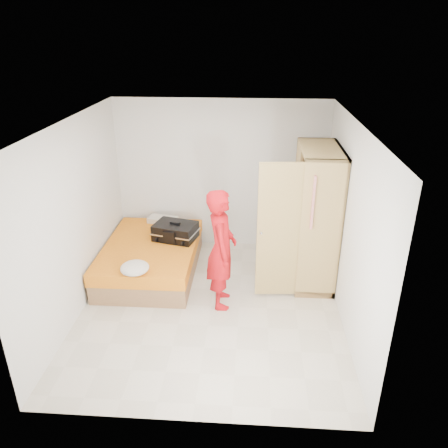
# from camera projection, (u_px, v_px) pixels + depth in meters

# --- Properties ---
(room) EXTENTS (4.00, 4.02, 2.60)m
(room) POSITION_uv_depth(u_px,v_px,m) (210.00, 223.00, 5.70)
(room) COLOR beige
(room) RESTS_ON ground
(bed) EXTENTS (1.42, 2.02, 0.50)m
(bed) POSITION_uv_depth(u_px,v_px,m) (151.00, 258.00, 7.01)
(bed) COLOR #966944
(bed) RESTS_ON ground
(wardrobe) EXTENTS (1.17, 1.23, 2.10)m
(wardrobe) POSITION_uv_depth(u_px,v_px,m) (312.00, 221.00, 6.51)
(wardrobe) COLOR tan
(wardrobe) RESTS_ON ground
(person) EXTENTS (0.47, 0.66, 1.73)m
(person) POSITION_uv_depth(u_px,v_px,m) (221.00, 249.00, 5.97)
(person) COLOR red
(person) RESTS_ON ground
(suitcase) EXTENTS (0.77, 0.64, 0.29)m
(suitcase) POSITION_uv_depth(u_px,v_px,m) (175.00, 231.00, 7.04)
(suitcase) COLOR black
(suitcase) RESTS_ON bed
(round_cushion) EXTENTS (0.40, 0.40, 0.15)m
(round_cushion) POSITION_uv_depth(u_px,v_px,m) (135.00, 268.00, 6.08)
(round_cushion) COLOR white
(round_cushion) RESTS_ON bed
(pillow) EXTENTS (0.54, 0.35, 0.09)m
(pillow) POSITION_uv_depth(u_px,v_px,m) (163.00, 220.00, 7.66)
(pillow) COLOR white
(pillow) RESTS_ON bed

